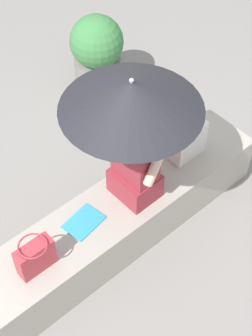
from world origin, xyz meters
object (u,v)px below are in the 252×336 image
at_px(person_seated, 135,158).
at_px(parasol, 131,96).
at_px(handbag_black, 187,139).
at_px(planter_near, 97,54).
at_px(magazine, 84,222).
at_px(tote_bag_canvas, 35,257).

bearing_deg(person_seated, parasol, -2.89).
distance_m(parasol, handbag_black, 1.04).
relative_size(parasol, planter_near, 1.33).
height_order(person_seated, planter_near, person_seated).
height_order(handbag_black, magazine, handbag_black).
xyz_separation_m(person_seated, parasol, (0.04, -0.00, 0.61)).
bearing_deg(tote_bag_canvas, parasol, -176.76).
distance_m(person_seated, planter_near, 1.81).
bearing_deg(planter_near, handbag_black, 78.83).
relative_size(handbag_black, planter_near, 0.40).
bearing_deg(parasol, planter_near, -121.00).
relative_size(tote_bag_canvas, planter_near, 0.32).
distance_m(person_seated, tote_bag_canvas, 0.97).
relative_size(person_seated, magazine, 3.21).
relative_size(parasol, magazine, 4.05).
height_order(person_seated, tote_bag_canvas, person_seated).
height_order(person_seated, magazine, person_seated).
distance_m(parasol, magazine, 1.08).
distance_m(magazine, planter_near, 2.02).
bearing_deg(parasol, magazine, -4.31).
relative_size(person_seated, parasol, 0.79).
relative_size(magazine, planter_near, 0.33).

